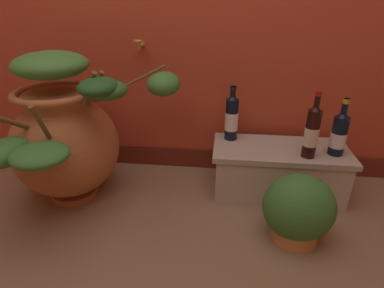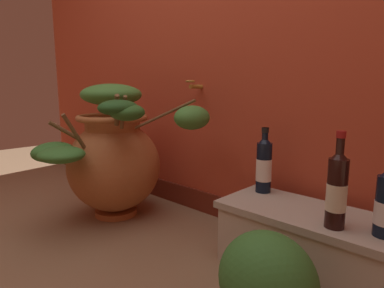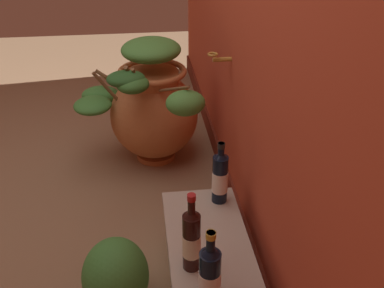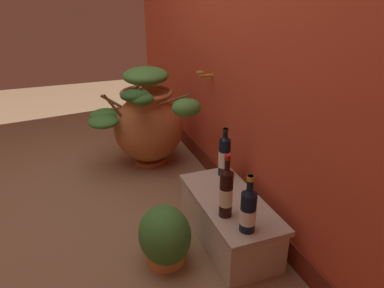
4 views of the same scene
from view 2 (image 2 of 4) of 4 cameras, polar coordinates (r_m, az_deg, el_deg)
terracotta_urn at (r=1.98m, az=-13.78°, el=-2.03°), size 0.88×0.76×0.81m
stone_ledge at (r=1.46m, az=20.10°, el=-15.88°), size 0.74×0.35×0.28m
wine_bottle_middle at (r=1.58m, az=12.69°, el=-3.52°), size 0.07×0.07×0.31m
wine_bottle_right at (r=1.25m, az=24.39°, el=-7.23°), size 0.07×0.07×0.35m
potted_shrub at (r=1.14m, az=13.13°, el=-23.42°), size 0.32×0.28×0.33m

